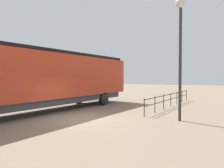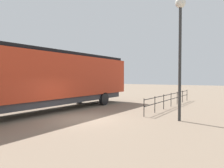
{
  "view_description": "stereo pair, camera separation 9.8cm",
  "coord_description": "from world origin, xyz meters",
  "views": [
    {
      "loc": [
        8.17,
        -10.19,
        2.43
      ],
      "look_at": [
        -0.28,
        3.82,
        1.93
      ],
      "focal_mm": 36.03,
      "sensor_mm": 36.0,
      "label": 1
    },
    {
      "loc": [
        8.26,
        -10.14,
        2.43
      ],
      "look_at": [
        -0.28,
        3.82,
        1.93
      ],
      "focal_mm": 36.03,
      "sensor_mm": 36.0,
      "label": 2
    }
  ],
  "objects": [
    {
      "name": "lamp_post",
      "position": [
        4.98,
        2.39,
        4.97
      ],
      "size": [
        0.58,
        0.58,
        6.79
      ],
      "color": "#2D2D2D",
      "rests_on": "ground_plane"
    },
    {
      "name": "platform_fence",
      "position": [
        2.79,
        8.14,
        0.73
      ],
      "size": [
        0.05,
        11.21,
        1.12
      ],
      "color": "black",
      "rests_on": "ground_plane"
    },
    {
      "name": "ground_plane",
      "position": [
        0.0,
        0.0,
        0.0
      ],
      "size": [
        120.0,
        120.0,
        0.0
      ],
      "primitive_type": "plane",
      "color": "#84705B"
    },
    {
      "name": "locomotive",
      "position": [
        -3.9,
        0.62,
        2.39
      ],
      "size": [
        3.09,
        18.83,
        4.27
      ],
      "color": "red",
      "rests_on": "ground_plane"
    }
  ]
}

